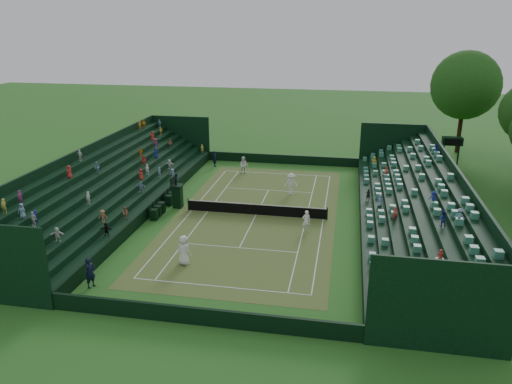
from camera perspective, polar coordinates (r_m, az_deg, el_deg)
ground at (r=40.99m, az=-0.00°, el=-2.64°), size 160.00×160.00×0.00m
court_surface at (r=40.99m, az=-0.00°, el=-2.64°), size 12.97×26.77×0.01m
perimeter_wall_north at (r=55.74m, az=3.00°, el=3.77°), size 17.17×0.20×1.00m
perimeter_wall_south at (r=26.97m, az=-6.38°, el=-13.94°), size 17.17×0.20×1.00m
perimeter_wall_east at (r=40.23m, az=11.98°, el=-2.74°), size 0.20×31.77×1.00m
perimeter_wall_west at (r=43.08m, az=-11.17°, el=-1.21°), size 0.20×31.77×1.00m
north_grandstand at (r=40.24m, az=18.03°, el=-1.68°), size 6.60×32.00×4.90m
south_grandstand at (r=44.42m, az=-16.28°, el=0.42°), size 6.60×32.00×4.90m
tennis_net at (r=40.80m, az=-0.00°, el=-1.96°), size 11.67×0.10×1.06m
scoreboard_tower at (r=55.83m, az=21.51°, el=5.28°), size 2.00×1.00×3.70m
umpire_chair at (r=42.77m, az=-8.99°, el=-0.12°), size 0.95×0.95×3.00m
courtside_chairs at (r=42.85m, az=-10.38°, el=-1.29°), size 0.60×5.56×1.29m
player_near_west at (r=32.89m, az=-8.27°, el=-6.61°), size 1.13×0.91×2.02m
player_near_east at (r=37.70m, az=5.77°, el=-3.32°), size 0.70×0.53×1.72m
player_far_west at (r=51.71m, az=-1.40°, el=3.06°), size 0.98×0.80×1.86m
player_far_east at (r=45.65m, az=4.03°, el=0.94°), size 1.46×1.10×2.01m
line_judge_north at (r=54.64m, az=-4.72°, el=3.81°), size 0.62×0.74×1.73m
line_judge_south at (r=31.56m, az=-18.42°, el=-8.73°), size 0.70×0.82×1.90m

